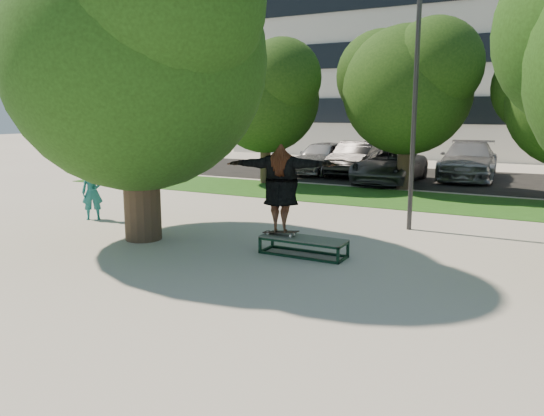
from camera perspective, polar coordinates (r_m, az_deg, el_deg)
The scene contains 15 objects.
ground at distance 9.66m, azimuth 1.30°, elevation -7.41°, with size 120.00×120.00×0.00m, color #9F9992.
grass_strip at distance 18.21m, azimuth 17.96°, elevation 0.57°, with size 30.00×4.00×0.02m, color #1A4313.
asphalt_strip at distance 24.73m, azimuth 18.48°, elevation 2.98°, with size 40.00×8.00×0.01m, color black.
tree_left at distance 12.66m, azimuth -14.51°, elevation 16.73°, with size 6.96×5.95×7.12m.
bg_tree_left at distance 22.08m, azimuth -0.79°, elevation 12.39°, with size 5.28×4.51×5.77m.
bg_tree_mid at distance 20.97m, azimuth 14.20°, elevation 12.97°, with size 5.76×4.92×6.24m.
lamppost at distance 13.57m, azimuth 15.11°, elevation 10.87°, with size 0.25×0.15×6.11m.
office_building at distance 40.96m, azimuth 20.40°, elevation 16.82°, with size 30.00×14.12×16.00m.
grind_box at distance 11.02m, azimuth 3.38°, elevation -4.16°, with size 1.80×0.60×0.38m.
skater_rig at distance 11.01m, azimuth 0.95°, elevation 2.13°, with size 2.34×1.24×1.92m.
bystander at distance 15.36m, azimuth -18.77°, elevation 1.62°, with size 0.56×0.37×1.53m, color #1A6464.
car_silver_a at distance 25.57m, azimuth 5.49°, elevation 5.46°, with size 1.86×4.62×1.58m, color #A1A1A5.
car_dark at distance 25.20m, azimuth 9.05°, elevation 5.29°, with size 1.65×4.72×1.56m, color black.
car_grey at distance 22.76m, azimuth 12.53°, elevation 4.42°, with size 2.30×5.00×1.39m, color #56565B.
car_silver_b at distance 25.03m, azimuth 20.38°, elevation 4.83°, with size 2.30×5.65×1.64m, color #9F9EA3.
Camera 1 is at (4.18, -8.19, 2.95)m, focal length 35.00 mm.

